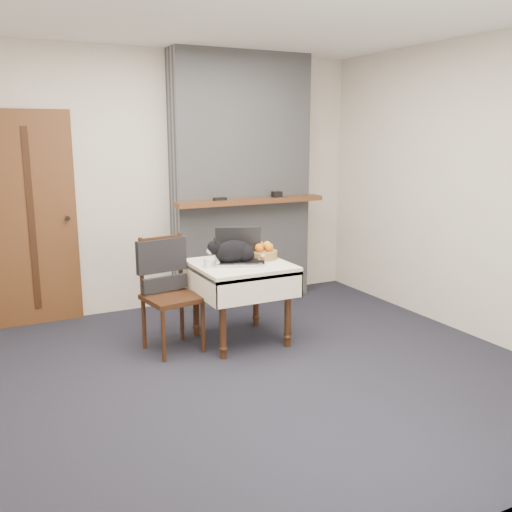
{
  "coord_description": "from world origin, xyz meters",
  "views": [
    {
      "loc": [
        -1.7,
        -3.63,
        1.8
      ],
      "look_at": [
        0.45,
        0.61,
        0.76
      ],
      "focal_mm": 40.0,
      "sensor_mm": 36.0,
      "label": 1
    }
  ],
  "objects_px": {
    "side_table": "(240,276)",
    "chair": "(166,278)",
    "laptop": "(239,254)",
    "cream_jar": "(208,263)",
    "door": "(31,220)",
    "pill_bottle": "(263,259)",
    "fruit_basket": "(263,252)",
    "cat": "(234,252)"
  },
  "relations": [
    {
      "from": "cat",
      "to": "door",
      "type": "bearing_deg",
      "value": 151.55
    },
    {
      "from": "side_table",
      "to": "chair",
      "type": "relative_size",
      "value": 0.82
    },
    {
      "from": "laptop",
      "to": "door",
      "type": "bearing_deg",
      "value": 163.33
    },
    {
      "from": "side_table",
      "to": "fruit_basket",
      "type": "height_order",
      "value": "fruit_basket"
    },
    {
      "from": "laptop",
      "to": "pill_bottle",
      "type": "height_order",
      "value": "laptop"
    },
    {
      "from": "chair",
      "to": "laptop",
      "type": "bearing_deg",
      "value": -19.53
    },
    {
      "from": "fruit_basket",
      "to": "chair",
      "type": "xyz_separation_m",
      "value": [
        -0.86,
        0.08,
        -0.15
      ]
    },
    {
      "from": "side_table",
      "to": "fruit_basket",
      "type": "bearing_deg",
      "value": 15.67
    },
    {
      "from": "door",
      "to": "fruit_basket",
      "type": "xyz_separation_m",
      "value": [
        1.78,
        -1.24,
        -0.24
      ]
    },
    {
      "from": "chair",
      "to": "side_table",
      "type": "bearing_deg",
      "value": -22.66
    },
    {
      "from": "side_table",
      "to": "pill_bottle",
      "type": "relative_size",
      "value": 9.9
    },
    {
      "from": "laptop",
      "to": "fruit_basket",
      "type": "height_order",
      "value": "laptop"
    },
    {
      "from": "cat",
      "to": "cream_jar",
      "type": "xyz_separation_m",
      "value": [
        -0.25,
        -0.03,
        -0.06
      ]
    },
    {
      "from": "door",
      "to": "cream_jar",
      "type": "bearing_deg",
      "value": -48.15
    },
    {
      "from": "fruit_basket",
      "to": "laptop",
      "type": "bearing_deg",
      "value": -172.03
    },
    {
      "from": "laptop",
      "to": "fruit_basket",
      "type": "bearing_deg",
      "value": 31.25
    },
    {
      "from": "door",
      "to": "pill_bottle",
      "type": "distance_m",
      "value": 2.22
    },
    {
      "from": "laptop",
      "to": "chair",
      "type": "relative_size",
      "value": 0.52
    },
    {
      "from": "laptop",
      "to": "cream_jar",
      "type": "bearing_deg",
      "value": -143.77
    },
    {
      "from": "pill_bottle",
      "to": "fruit_basket",
      "type": "xyz_separation_m",
      "value": [
        0.09,
        0.18,
        0.02
      ]
    },
    {
      "from": "cream_jar",
      "to": "fruit_basket",
      "type": "xyz_separation_m",
      "value": [
        0.57,
        0.11,
        0.02
      ]
    },
    {
      "from": "door",
      "to": "side_table",
      "type": "relative_size",
      "value": 2.56
    },
    {
      "from": "cream_jar",
      "to": "door",
      "type": "bearing_deg",
      "value": 131.85
    },
    {
      "from": "laptop",
      "to": "fruit_basket",
      "type": "distance_m",
      "value": 0.25
    },
    {
      "from": "cat",
      "to": "cream_jar",
      "type": "relative_size",
      "value": 5.8
    },
    {
      "from": "laptop",
      "to": "cream_jar",
      "type": "xyz_separation_m",
      "value": [
        -0.32,
        -0.07,
        -0.03
      ]
    },
    {
      "from": "door",
      "to": "chair",
      "type": "bearing_deg",
      "value": -51.87
    },
    {
      "from": "cream_jar",
      "to": "fruit_basket",
      "type": "bearing_deg",
      "value": 10.77
    },
    {
      "from": "cream_jar",
      "to": "cat",
      "type": "bearing_deg",
      "value": 6.86
    },
    {
      "from": "door",
      "to": "chair",
      "type": "relative_size",
      "value": 2.1
    },
    {
      "from": "side_table",
      "to": "laptop",
      "type": "xyz_separation_m",
      "value": [
        -0.0,
        0.04,
        0.19
      ]
    },
    {
      "from": "side_table",
      "to": "fruit_basket",
      "type": "distance_m",
      "value": 0.31
    },
    {
      "from": "cat",
      "to": "side_table",
      "type": "bearing_deg",
      "value": 19.95
    },
    {
      "from": "pill_bottle",
      "to": "fruit_basket",
      "type": "relative_size",
      "value": 0.31
    },
    {
      "from": "door",
      "to": "chair",
      "type": "xyz_separation_m",
      "value": [
        0.91,
        -1.16,
        -0.39
      ]
    },
    {
      "from": "laptop",
      "to": "cream_jar",
      "type": "distance_m",
      "value": 0.33
    },
    {
      "from": "door",
      "to": "side_table",
      "type": "distance_m",
      "value": 2.05
    },
    {
      "from": "cat",
      "to": "fruit_basket",
      "type": "bearing_deg",
      "value": 27.46
    },
    {
      "from": "laptop",
      "to": "fruit_basket",
      "type": "relative_size",
      "value": 1.94
    },
    {
      "from": "door",
      "to": "cream_jar",
      "type": "xyz_separation_m",
      "value": [
        1.21,
        -1.35,
        -0.26
      ]
    },
    {
      "from": "cat",
      "to": "chair",
      "type": "bearing_deg",
      "value": 177.61
    },
    {
      "from": "side_table",
      "to": "pill_bottle",
      "type": "bearing_deg",
      "value": -34.17
    }
  ]
}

